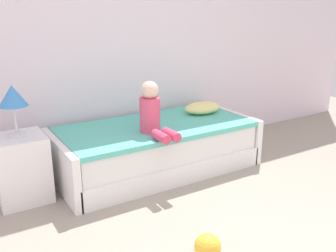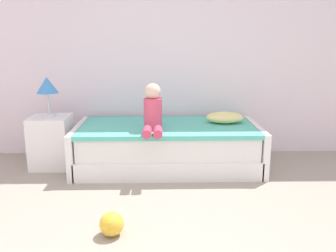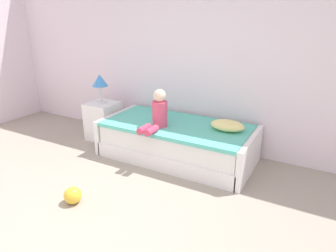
# 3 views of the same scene
# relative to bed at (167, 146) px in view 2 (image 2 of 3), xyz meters

# --- Properties ---
(wall_rear) EXTENTS (7.20, 0.10, 2.90)m
(wall_rear) POSITION_rel_bed_xyz_m (0.06, 0.60, 1.20)
(wall_rear) COLOR white
(wall_rear) RESTS_ON ground
(bed) EXTENTS (2.11, 1.00, 0.50)m
(bed) POSITION_rel_bed_xyz_m (0.00, 0.00, 0.00)
(bed) COLOR white
(bed) RESTS_ON ground
(nightstand) EXTENTS (0.44, 0.44, 0.60)m
(nightstand) POSITION_rel_bed_xyz_m (-1.35, 0.04, 0.05)
(nightstand) COLOR white
(nightstand) RESTS_ON ground
(table_lamp) EXTENTS (0.24, 0.24, 0.45)m
(table_lamp) POSITION_rel_bed_xyz_m (-1.35, 0.04, 0.69)
(table_lamp) COLOR silver
(table_lamp) RESTS_ON nightstand
(child_figure) EXTENTS (0.20, 0.51, 0.50)m
(child_figure) POSITION_rel_bed_xyz_m (-0.16, -0.23, 0.46)
(child_figure) COLOR #E04C6B
(child_figure) RESTS_ON bed
(pillow) EXTENTS (0.44, 0.30, 0.13)m
(pillow) POSITION_rel_bed_xyz_m (0.68, 0.10, 0.32)
(pillow) COLOR #F2E58C
(pillow) RESTS_ON bed
(toy_ball) EXTENTS (0.19, 0.19, 0.19)m
(toy_ball) POSITION_rel_bed_xyz_m (-0.46, -1.52, -0.15)
(toy_ball) COLOR yellow
(toy_ball) RESTS_ON ground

